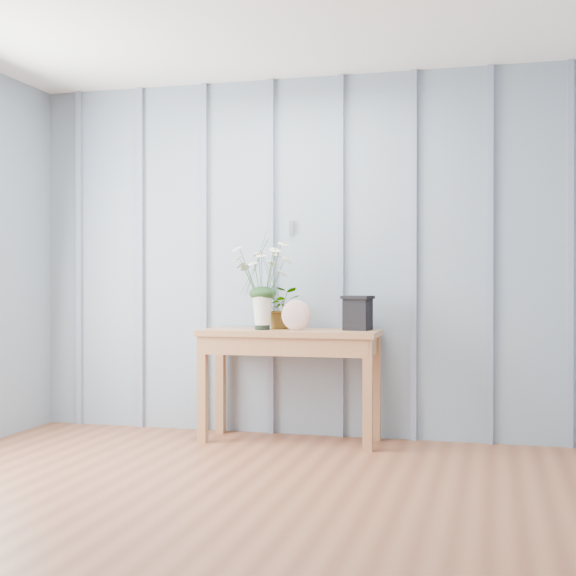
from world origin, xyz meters
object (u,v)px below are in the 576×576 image
(daisy_vase, at_px, (262,271))
(felt_disc_vessel, at_px, (296,315))
(sideboard, at_px, (290,347))
(carved_box, at_px, (358,313))

(daisy_vase, bearing_deg, felt_disc_vessel, -4.88)
(daisy_vase, bearing_deg, sideboard, 19.63)
(felt_disc_vessel, bearing_deg, daisy_vase, 175.39)
(daisy_vase, relative_size, felt_disc_vessel, 3.11)
(sideboard, bearing_deg, felt_disc_vessel, -51.71)
(daisy_vase, height_order, carved_box, daisy_vase)
(daisy_vase, relative_size, carved_box, 2.74)
(sideboard, bearing_deg, daisy_vase, -160.37)
(felt_disc_vessel, distance_m, carved_box, 0.41)
(sideboard, xyz_separation_m, daisy_vase, (-0.17, -0.06, 0.51))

